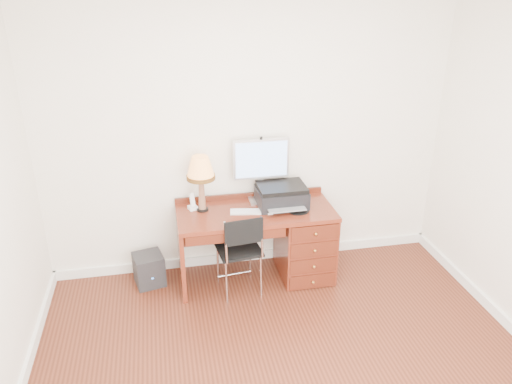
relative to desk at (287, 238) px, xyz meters
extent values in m
plane|color=#3F190E|center=(-0.32, -1.40, -0.41)|extent=(4.00, 4.00, 0.00)
plane|color=white|center=(-0.32, 0.35, 0.94)|extent=(4.00, 0.00, 4.00)
plane|color=white|center=(-0.32, -1.40, 2.29)|extent=(4.00, 4.00, 0.00)
cube|color=white|center=(-0.32, 0.33, -0.36)|extent=(4.00, 0.03, 0.10)
cube|color=maroon|center=(-0.32, -0.01, 0.32)|extent=(1.50, 0.65, 0.04)
cube|color=maroon|center=(0.18, -0.01, -0.06)|extent=(0.50, 0.61, 0.71)
cube|color=maroon|center=(-1.05, -0.01, -0.06)|extent=(0.04, 0.61, 0.71)
cube|color=#561E11|center=(-0.56, 0.29, 0.05)|extent=(0.96, 0.03, 0.39)
cube|color=#561E11|center=(-0.56, -0.31, 0.25)|extent=(0.91, 0.03, 0.09)
sphere|color=#BF8C3F|center=(0.18, -0.34, -0.06)|extent=(0.03, 0.03, 0.03)
cube|color=silver|center=(-0.22, 0.20, 0.35)|extent=(0.24, 0.18, 0.02)
cube|color=silver|center=(-0.22, 0.25, 0.45)|extent=(0.05, 0.03, 0.20)
cube|color=silver|center=(-0.22, 0.23, 0.77)|extent=(0.55, 0.05, 0.39)
cube|color=#4C8CF2|center=(-0.22, 0.21, 0.77)|extent=(0.50, 0.01, 0.35)
cube|color=white|center=(-0.37, -0.04, 0.34)|extent=(0.41, 0.18, 0.02)
cylinder|color=black|center=(0.07, -0.09, 0.34)|extent=(0.21, 0.21, 0.01)
ellipsoid|color=white|center=(0.07, -0.09, 0.36)|extent=(0.09, 0.06, 0.04)
cube|color=black|center=(-0.05, 0.07, 0.42)|extent=(0.48, 0.37, 0.17)
cube|color=black|center=(-0.05, 0.07, 0.53)|extent=(0.45, 0.35, 0.04)
cylinder|color=black|center=(-0.82, 0.10, 0.35)|extent=(0.11, 0.11, 0.02)
cone|color=#8E5943|center=(-0.82, 0.10, 0.52)|extent=(0.07, 0.07, 0.32)
cone|color=#FFA350|center=(-0.82, 0.10, 0.78)|extent=(0.26, 0.26, 0.20)
cylinder|color=#593814|center=(-0.82, 0.10, 0.68)|extent=(0.27, 0.27, 0.04)
cube|color=white|center=(-0.91, 0.14, 0.35)|extent=(0.10, 0.10, 0.04)
cube|color=white|center=(-0.91, 0.14, 0.44)|extent=(0.05, 0.06, 0.14)
cylinder|color=black|center=(-0.18, 0.12, 0.39)|extent=(0.09, 0.09, 0.11)
cube|color=black|center=(-0.52, -0.17, 0.03)|extent=(0.44, 0.44, 0.02)
cube|color=black|center=(-0.52, -0.35, 0.31)|extent=(0.36, 0.06, 0.24)
cylinder|color=silver|center=(-0.69, 0.00, -0.19)|extent=(0.02, 0.02, 0.44)
cylinder|color=silver|center=(-0.35, 0.00, -0.19)|extent=(0.02, 0.02, 0.44)
cylinder|color=silver|center=(-0.69, -0.34, -0.19)|extent=(0.02, 0.02, 0.44)
cylinder|color=silver|center=(-0.35, -0.34, -0.19)|extent=(0.02, 0.02, 0.44)
cylinder|color=silver|center=(-0.69, -0.35, 0.23)|extent=(0.02, 0.02, 0.39)
cylinder|color=silver|center=(-0.35, -0.35, 0.23)|extent=(0.02, 0.02, 0.39)
cube|color=black|center=(-1.37, 0.10, -0.25)|extent=(0.32, 0.32, 0.32)
camera|label=1|loc=(-1.16, -4.20, 2.43)|focal=35.00mm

